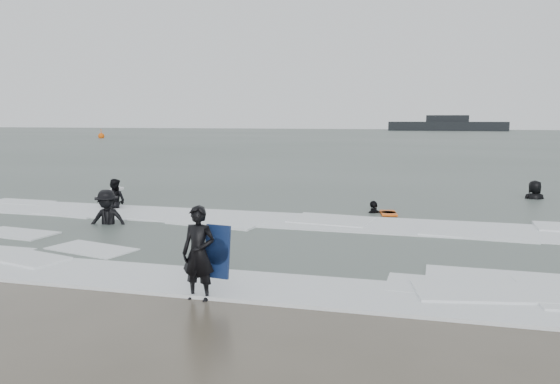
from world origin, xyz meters
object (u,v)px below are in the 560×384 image
(surfer_wading, at_px, (115,210))
(surfer_breaker, at_px, (108,226))
(surfer_right_near, at_px, (374,214))
(vessel_horizon, at_px, (447,125))
(surfer_centre, at_px, (200,299))
(surfer_right_far, at_px, (534,200))
(buoy, at_px, (101,136))

(surfer_wading, bearing_deg, surfer_breaker, 122.00)
(surfer_right_near, bearing_deg, vessel_horizon, -138.92)
(surfer_centre, xyz_separation_m, surfer_right_near, (2.11, 9.73, 0.00))
(surfer_right_near, distance_m, surfer_right_far, 7.65)
(surfer_wading, height_order, buoy, buoy)
(surfer_wading, xyz_separation_m, buoy, (-41.78, 61.93, 0.42))
(surfer_breaker, bearing_deg, surfer_right_near, 17.65)
(vessel_horizon, bearing_deg, buoy, -127.26)
(buoy, bearing_deg, surfer_wading, -56.00)
(surfer_centre, distance_m, surfer_wading, 10.70)
(surfer_right_far, xyz_separation_m, vessel_horizon, (-0.50, 129.15, 1.53))
(surfer_breaker, relative_size, buoy, 1.19)
(surfer_wading, relative_size, buoy, 1.01)
(surfer_right_far, distance_m, vessel_horizon, 129.16)
(surfer_breaker, distance_m, surfer_right_near, 8.67)
(surfer_breaker, xyz_separation_m, buoy, (-43.25, 64.68, 0.42))
(surfer_right_far, height_order, buoy, buoy)
(surfer_breaker, distance_m, buoy, 77.81)
(surfer_wading, relative_size, surfer_right_near, 1.03)
(surfer_centre, bearing_deg, surfer_wading, 133.39)
(surfer_wading, height_order, vessel_horizon, vessel_horizon)
(surfer_breaker, bearing_deg, vessel_horizon, 72.62)
(surfer_centre, bearing_deg, buoy, 128.03)
(surfer_wading, height_order, surfer_breaker, surfer_breaker)
(surfer_centre, xyz_separation_m, buoy, (-48.67, 70.11, 0.42))
(surfer_centre, relative_size, vessel_horizon, 0.06)
(surfer_breaker, relative_size, vessel_horizon, 0.06)
(vessel_horizon, bearing_deg, surfer_wading, -96.02)
(surfer_right_far, bearing_deg, surfer_centre, 53.05)
(surfer_right_near, distance_m, buoy, 78.89)
(surfer_wading, bearing_deg, vessel_horizon, -92.20)
(surfer_centre, xyz_separation_m, surfer_wading, (-6.89, 8.18, 0.00))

